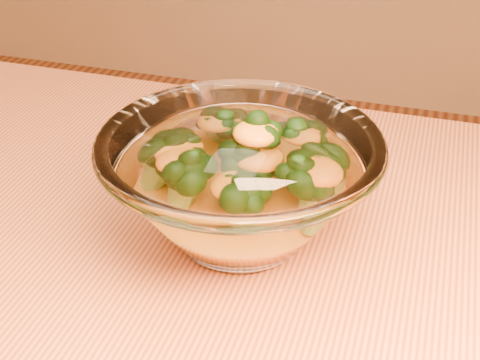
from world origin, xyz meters
name	(u,v)px	position (x,y,z in m)	size (l,w,h in m)	color
glass_bowl	(240,185)	(-0.09, 0.13, 0.80)	(0.23, 0.23, 0.10)	white
cheese_sauce	(240,207)	(-0.09, 0.13, 0.78)	(0.12, 0.12, 0.03)	orange
broccoli_heap	(244,165)	(-0.08, 0.13, 0.82)	(0.16, 0.13, 0.08)	black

